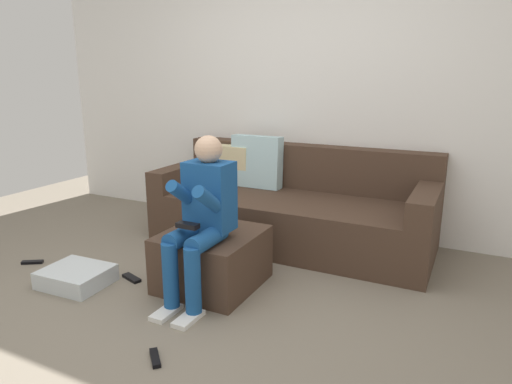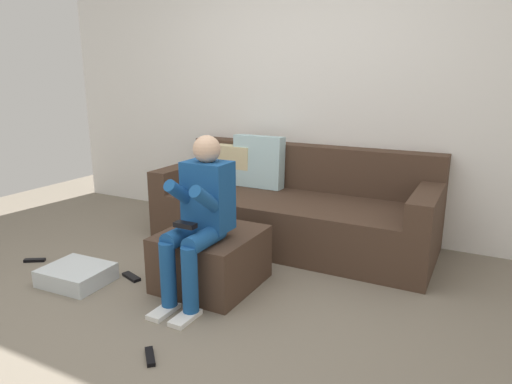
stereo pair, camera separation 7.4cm
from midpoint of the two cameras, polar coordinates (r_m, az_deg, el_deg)
name	(u,v)px [view 1 (the left image)]	position (r m, az deg, el deg)	size (l,w,h in m)	color
ground_plane	(174,326)	(2.80, -11.08, -16.20)	(7.19, 7.19, 0.00)	slate
wall_back	(305,85)	(4.24, 5.67, 13.29)	(5.53, 0.10, 2.66)	white
couch_sectional	(292,208)	(3.95, 3.96, -1.98)	(2.34, 0.94, 0.89)	#473326
ottoman	(212,259)	(3.16, -6.17, -8.36)	(0.61, 0.65, 0.38)	#473326
person_seated	(202,212)	(2.87, -7.56, -2.54)	(0.30, 0.61, 1.05)	#194C8C
storage_bin	(76,277)	(3.45, -22.25, -9.82)	(0.43, 0.37, 0.12)	silver
remote_near_ottoman	(155,358)	(2.53, -13.45, -19.64)	(0.16, 0.04, 0.02)	black
remote_by_storage_bin	(132,278)	(3.42, -15.99, -10.36)	(0.17, 0.06, 0.02)	black
remote_under_side_table	(32,262)	(3.97, -26.80, -7.88)	(0.16, 0.04, 0.02)	black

